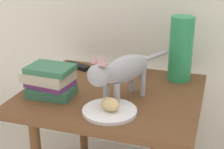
{
  "coord_description": "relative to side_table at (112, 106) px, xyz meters",
  "views": [
    {
      "loc": [
        0.42,
        -1.3,
        1.16
      ],
      "look_at": [
        0.0,
        0.0,
        0.64
      ],
      "focal_mm": 54.26,
      "sensor_mm": 36.0,
      "label": 1
    }
  ],
  "objects": [
    {
      "name": "book_stack",
      "position": [
        -0.24,
        -0.12,
        0.14
      ],
      "size": [
        0.21,
        0.16,
        0.13
      ],
      "color": "#336B4C",
      "rests_on": "side_table"
    },
    {
      "name": "tv_remote",
      "position": [
        -0.27,
        0.24,
        0.08
      ],
      "size": [
        0.16,
        0.09,
        0.02
      ],
      "primitive_type": "cube",
      "rotation": [
        0.0,
        0.0,
        -0.36
      ],
      "color": "black",
      "rests_on": "side_table"
    },
    {
      "name": "side_table",
      "position": [
        0.0,
        0.0,
        0.0
      ],
      "size": [
        0.77,
        0.67,
        0.56
      ],
      "color": "brown",
      "rests_on": "ground"
    },
    {
      "name": "candle_jar",
      "position": [
        0.06,
        0.26,
        0.11
      ],
      "size": [
        0.07,
        0.07,
        0.08
      ],
      "color": "silver",
      "rests_on": "side_table"
    },
    {
      "name": "cat",
      "position": [
        0.06,
        -0.08,
        0.21
      ],
      "size": [
        0.24,
        0.44,
        0.23
      ],
      "color": "#99999E",
      "rests_on": "side_table"
    },
    {
      "name": "bread_roll",
      "position": [
        0.06,
        -0.2,
        0.11
      ],
      "size": [
        0.1,
        0.09,
        0.05
      ],
      "primitive_type": "ellipsoid",
      "rotation": [
        0.0,
        0.0,
        2.69
      ],
      "color": "#E0BC7A",
      "rests_on": "plate"
    },
    {
      "name": "green_vase",
      "position": [
        0.26,
        0.24,
        0.23
      ],
      "size": [
        0.11,
        0.11,
        0.3
      ],
      "primitive_type": "cylinder",
      "color": "#288C51",
      "rests_on": "side_table"
    },
    {
      "name": "plate",
      "position": [
        0.05,
        -0.19,
        0.08
      ],
      "size": [
        0.21,
        0.21,
        0.01
      ],
      "primitive_type": "cylinder",
      "color": "white",
      "rests_on": "side_table"
    }
  ]
}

